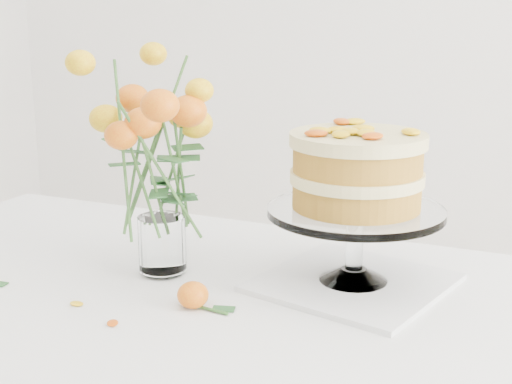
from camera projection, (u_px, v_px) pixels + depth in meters
table at (170, 338)px, 1.27m from camera, size 1.43×0.93×0.76m
napkin at (353, 283)px, 1.29m from camera, size 0.37×0.37×0.01m
cake_stand at (357, 179)px, 1.24m from camera, size 0.31×0.31×0.28m
rose_vase at (158, 136)px, 1.28m from camera, size 0.36×0.36×0.45m
loose_rose_far at (193, 295)px, 1.19m from camera, size 0.10×0.05×0.05m
stray_petal_a at (77, 304)px, 1.20m from camera, size 0.03×0.02×0.00m
stray_petal_b at (113, 323)px, 1.13m from camera, size 0.03×0.02×0.00m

